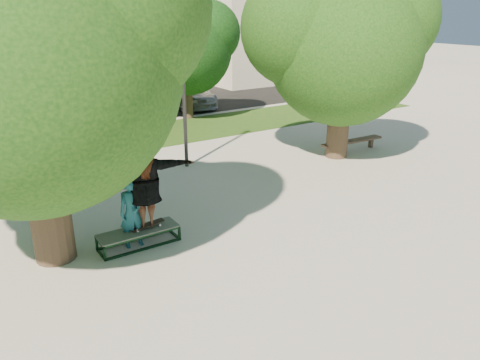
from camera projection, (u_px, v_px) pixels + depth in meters
ground at (245, 227)px, 11.44m from camera, size 120.00×120.00×0.00m
grass_strip at (137, 137)px, 19.39m from camera, size 30.00×4.00×0.02m
asphalt_strip at (70, 113)px, 23.96m from camera, size 40.00×8.00×0.01m
tree_left at (18, 44)px, 8.55m from camera, size 6.96×5.95×7.12m
tree_right at (341, 38)px, 15.50m from camera, size 6.24×5.33×6.51m
bg_tree_mid at (57, 35)px, 18.95m from camera, size 5.76×4.92×6.24m
bg_tree_right at (185, 44)px, 21.58m from camera, size 5.04×4.31×5.43m
lamppost at (183, 72)px, 14.78m from camera, size 0.25×0.15×6.11m
side_building at (278, 22)px, 36.59m from camera, size 15.00×10.00×8.00m
grind_box at (139, 238)px, 10.52m from camera, size 1.80×0.60×0.38m
skater_rig at (145, 187)px, 10.23m from camera, size 2.30×1.18×1.88m
bystander at (132, 212)px, 10.31m from camera, size 0.61×0.41×1.62m
bench at (352, 142)px, 17.41m from camera, size 2.75×0.48×0.42m
car_dark at (46, 111)px, 21.23m from camera, size 1.43×3.95×1.30m
car_grey at (122, 101)px, 22.71m from camera, size 3.34×5.93×1.56m
car_silver_b at (188, 92)px, 25.63m from camera, size 2.91×5.31×1.46m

